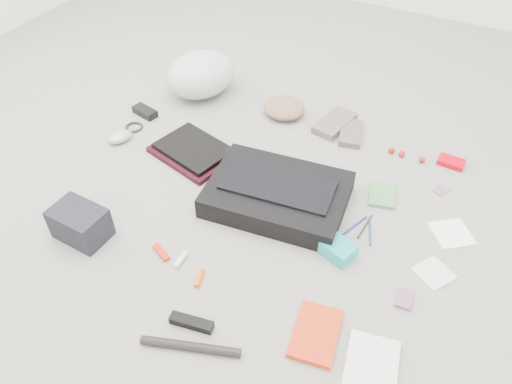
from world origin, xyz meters
The scene contains 33 objects.
ground_plane centered at (0.00, 0.00, 0.00)m, with size 4.00×4.00×0.00m, color gray.
messenger_bag centered at (0.08, 0.03, 0.04)m, with size 0.52×0.37×0.09m, color black.
bag_flap centered at (0.08, 0.03, 0.09)m, with size 0.42×0.19×0.01m, color black.
laptop_sleeve centered at (-0.37, 0.13, 0.01)m, with size 0.33×0.25×0.02m, color black.
laptop centered at (-0.37, 0.13, 0.03)m, with size 0.29×0.21×0.02m, color black.
bike_helmet centered at (-0.60, 0.56, 0.11)m, with size 0.28×0.35×0.21m, color silver.
beanie centered at (-0.16, 0.59, 0.03)m, with size 0.20×0.19×0.07m, color #896A4E.
mitten_left centered at (0.09, 0.61, 0.02)m, with size 0.11×0.22×0.03m, color #695D55.
mitten_right centered at (0.18, 0.57, 0.01)m, with size 0.09×0.19×0.03m, color #62594E.
power_brick centered at (-0.74, 0.27, 0.02)m, with size 0.12×0.06×0.03m, color black.
cable_coil centered at (-0.72, 0.16, 0.01)m, with size 0.08×0.08×0.01m, color black.
mouse centered at (-0.71, 0.06, 0.02)m, with size 0.07×0.11×0.04m, color #9E9E9E.
camera_bag centered at (-0.47, -0.44, 0.06)m, with size 0.19×0.13×0.12m, color black.
multitool centered at (-0.17, -0.38, 0.01)m, with size 0.09×0.02×0.01m, color red.
toiletry_tube_white centered at (-0.09, -0.38, 0.01)m, with size 0.02×0.02×0.07m, color silver.
toiletry_tube_orange centered at (0.01, -0.42, 0.01)m, with size 0.02×0.02×0.07m, color #D65605.
u_lock centered at (0.08, -0.57, 0.01)m, with size 0.14×0.03×0.03m, color black.
bike_pump centered at (0.12, -0.64, 0.01)m, with size 0.03×0.03×0.30m, color black.
book_red centered at (0.43, -0.43, 0.01)m, with size 0.13×0.20×0.02m, color red.
book_white centered at (0.62, -0.46, 0.01)m, with size 0.15×0.22×0.02m, color silver.
notepad centered at (0.42, 0.25, 0.01)m, with size 0.10×0.13×0.02m, color #47894B.
pen_blue centered at (0.38, 0.05, 0.00)m, with size 0.01×0.01×0.14m, color navy.
pen_black centered at (0.42, 0.07, 0.00)m, with size 0.01×0.01×0.14m, color black.
pen_navy centered at (0.44, 0.05, 0.00)m, with size 0.01×0.01×0.14m, color navy.
accordion_wallet centered at (0.38, -0.10, 0.03)m, with size 0.11×0.09×0.05m, color #1FA9AC.
card_deck centered at (0.63, -0.18, 0.01)m, with size 0.05×0.07×0.01m, color #8D5D7A.
napkin_top centered at (0.71, 0.18, 0.00)m, with size 0.13×0.13×0.01m, color white.
napkin_bottom centered at (0.69, -0.03, 0.00)m, with size 0.11×0.11×0.01m, color silver.
lollipop_a centered at (0.38, 0.54, 0.01)m, with size 0.03×0.03×0.03m, color #AC1803.
lollipop_b centered at (0.42, 0.53, 0.01)m, with size 0.03×0.03×0.03m, color #A91710.
lollipop_c centered at (0.51, 0.54, 0.01)m, with size 0.03×0.03×0.03m, color #A51B15.
altoids_tin centered at (0.62, 0.58, 0.01)m, with size 0.11×0.07×0.02m, color red.
stamp_sheet centered at (0.62, 0.40, 0.00)m, with size 0.05×0.06×0.00m, color gray.
Camera 1 is at (0.65, -1.22, 1.35)m, focal length 35.00 mm.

